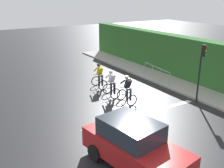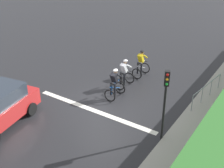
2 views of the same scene
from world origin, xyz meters
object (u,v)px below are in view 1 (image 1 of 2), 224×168
Objects in this scene: cyclist_second at (112,84)px; traffic_light_near_crossing at (201,65)px; cyclist_lead at (99,77)px; pedestrian_railing_kerbside at (157,70)px; cyclist_mid at (127,90)px; car_red at (134,145)px.

cyclist_second is 5.28m from traffic_light_near_crossing.
pedestrian_railing_kerbside is at bearing -9.53° from cyclist_lead.
cyclist_mid is at bearing 152.14° from traffic_light_near_crossing.
car_red is (-3.15, -4.95, 0.08)m from cyclist_mid.
traffic_light_near_crossing reaches higher than car_red.
traffic_light_near_crossing reaches higher than pedestrian_railing_kerbside.
car_red reaches higher than cyclist_mid.
traffic_light_near_crossing reaches higher than cyclist_second.
traffic_light_near_crossing is (3.88, -3.29, 1.43)m from cyclist_second.
pedestrian_railing_kerbside is (0.55, 4.31, -1.45)m from traffic_light_near_crossing.
pedestrian_railing_kerbside is at bearing 82.75° from traffic_light_near_crossing.
cyclist_mid is 0.50× the size of traffic_light_near_crossing.
car_red reaches higher than cyclist_second.
traffic_light_near_crossing is 1.04× the size of pedestrian_railing_kerbside.
cyclist_lead is at bearing 85.57° from cyclist_second.
cyclist_mid is at bearing -80.90° from cyclist_second.
cyclist_mid is 5.87m from car_red.
traffic_light_near_crossing is at bearing -97.25° from pedestrian_railing_kerbside.
car_red is 7.57m from traffic_light_near_crossing.
pedestrian_railing_kerbside is (4.22, 2.37, -0.02)m from cyclist_mid.
car_red is at bearing -110.90° from cyclist_lead.
cyclist_lead is 3.09m from cyclist_mid.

